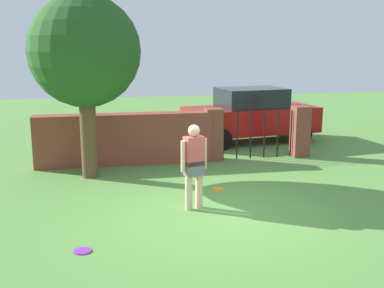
# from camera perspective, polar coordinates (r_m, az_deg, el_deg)

# --- Properties ---
(ground_plane) EXTENTS (40.00, 40.00, 0.00)m
(ground_plane) POSITION_cam_1_polar(r_m,az_deg,el_deg) (8.79, 3.07, -8.35)
(ground_plane) COLOR #568C3D
(brick_wall) EXTENTS (4.53, 0.50, 1.33)m
(brick_wall) POSITION_cam_1_polar(r_m,az_deg,el_deg) (12.21, -8.23, 0.60)
(brick_wall) COLOR brown
(brick_wall) RESTS_ON ground
(tree) EXTENTS (2.52, 2.52, 4.18)m
(tree) POSITION_cam_1_polar(r_m,az_deg,el_deg) (10.91, -12.96, 10.82)
(tree) COLOR brown
(tree) RESTS_ON ground
(person) EXTENTS (0.52, 0.32, 1.62)m
(person) POSITION_cam_1_polar(r_m,az_deg,el_deg) (8.72, 0.24, -2.32)
(person) COLOR beige
(person) RESTS_ON ground
(fence_gate) EXTENTS (2.91, 0.44, 1.40)m
(fence_gate) POSITION_cam_1_polar(r_m,az_deg,el_deg) (12.86, 8.01, 1.34)
(fence_gate) COLOR brown
(fence_gate) RESTS_ON ground
(car) EXTENTS (4.40, 2.38, 1.72)m
(car) POSITION_cam_1_polar(r_m,az_deg,el_deg) (15.02, 7.18, 3.53)
(car) COLOR #A51111
(car) RESTS_ON ground
(frisbee_purple) EXTENTS (0.27, 0.27, 0.02)m
(frisbee_purple) POSITION_cam_1_polar(r_m,az_deg,el_deg) (7.42, -13.23, -12.58)
(frisbee_purple) COLOR purple
(frisbee_purple) RESTS_ON ground
(frisbee_orange) EXTENTS (0.27, 0.27, 0.02)m
(frisbee_orange) POSITION_cam_1_polar(r_m,az_deg,el_deg) (10.13, 3.15, -5.51)
(frisbee_orange) COLOR orange
(frisbee_orange) RESTS_ON ground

